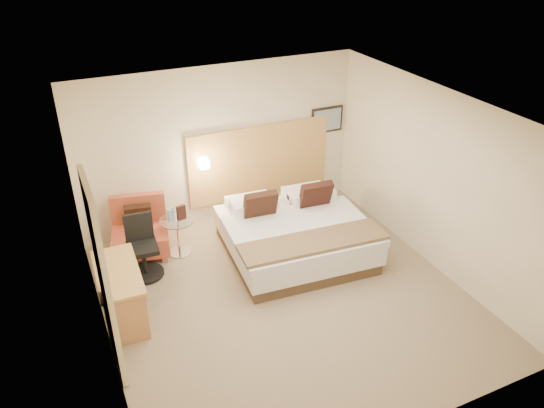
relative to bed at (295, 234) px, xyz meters
name	(u,v)px	position (x,y,z in m)	size (l,w,h in m)	color
floor	(285,297)	(-0.62, -0.95, -0.35)	(4.80, 5.00, 0.02)	#7A6952
ceiling	(288,113)	(-0.62, -0.95, 2.37)	(4.80, 5.00, 0.02)	white
wall_back	(220,145)	(-0.62, 1.56, 1.01)	(4.80, 0.02, 2.70)	beige
wall_front	(407,340)	(-0.62, -3.46, 1.01)	(4.80, 0.02, 2.70)	beige
wall_left	(94,259)	(-3.03, -0.95, 1.01)	(0.02, 5.00, 2.70)	beige
wall_right	(435,179)	(1.79, -0.95, 1.01)	(0.02, 5.00, 2.70)	beige
headboard_panel	(260,161)	(0.08, 1.52, 0.61)	(2.60, 0.04, 1.30)	tan
art_frame	(327,120)	(1.40, 1.53, 1.16)	(0.62, 0.03, 0.47)	black
art_canvas	(328,120)	(1.40, 1.51, 1.16)	(0.54, 0.01, 0.39)	gray
lamp_arm	(202,162)	(-0.97, 1.47, 0.81)	(0.02, 0.02, 0.12)	silver
lamp_shade	(204,163)	(-0.97, 1.41, 0.81)	(0.15, 0.15, 0.15)	#F7E6C1
curtain	(104,280)	(-2.98, -1.20, 0.88)	(0.06, 0.90, 2.42)	beige
bottle_a	(169,216)	(-1.77, 0.74, 0.37)	(0.07, 0.07, 0.22)	#8FAEDD
bottle_b	(172,213)	(-1.71, 0.79, 0.37)	(0.07, 0.07, 0.22)	#8ABAD5
menu_folder	(181,213)	(-1.58, 0.74, 0.38)	(0.14, 0.05, 0.24)	#331715
bed	(295,234)	(0.00, 0.00, 0.00)	(2.28, 2.24, 1.04)	#483524
lounge_chair	(140,232)	(-2.19, 1.04, 0.02)	(0.99, 0.91, 0.90)	#A5754D
side_table	(178,235)	(-1.66, 0.75, 0.00)	(0.65, 0.65, 0.60)	silver
desk	(121,280)	(-2.73, -0.41, 0.25)	(0.59, 1.21, 0.74)	tan
desk_chair	(143,252)	(-2.28, 0.43, 0.05)	(0.58, 0.58, 0.95)	black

